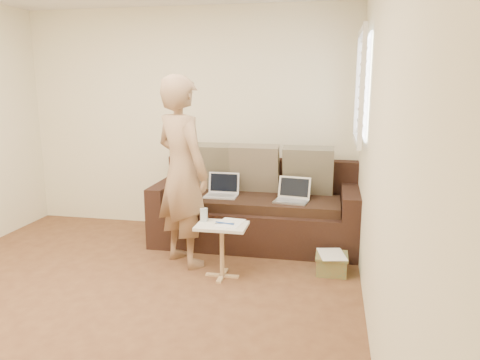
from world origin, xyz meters
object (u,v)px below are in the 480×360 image
Objects in this scene: laptop_white at (221,197)px; striped_box at (331,263)px; laptop_silver at (291,202)px; side_table at (222,251)px; sofa at (256,205)px; drinking_glass at (204,215)px; person at (182,172)px.

laptop_white reaches higher than striped_box.
striped_box is (0.43, -0.55, -0.43)m from laptop_silver.
side_table is (0.23, -0.91, -0.27)m from laptop_white.
sofa is 1.01m from side_table.
sofa is at bearing 139.81° from striped_box.
drinking_glass is at bearing -86.76° from laptop_white.
laptop_white is 0.19× the size of person.
laptop_white is 0.79m from person.
laptop_white is at bearing -72.91° from person.
striped_box is at bearing -143.40° from person.
sofa is at bearing 81.72° from side_table.
laptop_silver is at bearing 46.28° from drinking_glass.
person is at bearing -129.14° from sofa.
laptop_silver reaches higher than drinking_glass.
sofa is 18.33× the size of drinking_glass.
striped_box is at bearing -27.06° from laptop_white.
laptop_silver reaches higher than side_table.
side_table is 1.03m from striped_box.
person is 3.66× the size of side_table.
striped_box is at bearing -40.19° from sofa.
striped_box is (0.98, 0.28, -0.16)m from side_table.
laptop_white is 0.69× the size of side_table.
person is (-0.59, -0.73, 0.49)m from sofa.
striped_box is at bearing 15.99° from side_table.
person is 0.48m from drinking_glass.
sofa reaches higher than laptop_white.
laptop_silver is 1.06m from drinking_glass.
sofa is 6.36× the size of laptop_white.
person is at bearing 149.45° from side_table.
person reaches higher than sofa.
laptop_silver reaches higher than striped_box.
person is at bearing -141.31° from laptop_silver.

